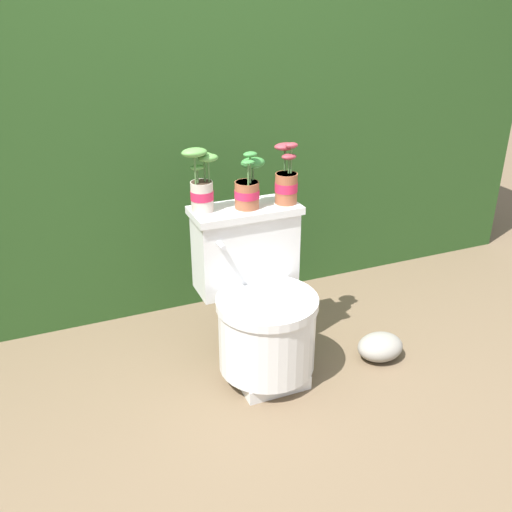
% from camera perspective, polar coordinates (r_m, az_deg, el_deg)
% --- Properties ---
extents(ground_plane, '(12.00, 12.00, 0.00)m').
position_cam_1_polar(ground_plane, '(2.35, -0.35, -13.04)').
color(ground_plane, brown).
extents(hedge_backdrop, '(3.83, 0.62, 1.78)m').
position_cam_1_polar(hedge_backdrop, '(2.91, -8.58, 13.70)').
color(hedge_backdrop, '#284C1E').
rests_on(hedge_backdrop, ground).
extents(toilet, '(0.44, 0.53, 0.67)m').
position_cam_1_polar(toilet, '(2.30, 0.34, -4.89)').
color(toilet, silver).
rests_on(toilet, ground).
extents(potted_plant_left, '(0.14, 0.10, 0.26)m').
position_cam_1_polar(potted_plant_left, '(2.20, -5.48, 7.05)').
color(potted_plant_left, beige).
rests_on(potted_plant_left, toilet).
extents(potted_plant_midleft, '(0.13, 0.11, 0.23)m').
position_cam_1_polar(potted_plant_midleft, '(2.24, -0.80, 6.91)').
color(potted_plant_midleft, '#9E5638').
rests_on(potted_plant_midleft, toilet).
extents(potted_plant_middle, '(0.10, 0.11, 0.25)m').
position_cam_1_polar(potted_plant_middle, '(2.29, 3.05, 7.51)').
color(potted_plant_middle, '#9E5638').
rests_on(potted_plant_middle, toilet).
extents(garden_stone, '(0.20, 0.16, 0.11)m').
position_cam_1_polar(garden_stone, '(2.54, 12.31, -8.86)').
color(garden_stone, gray).
rests_on(garden_stone, ground).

